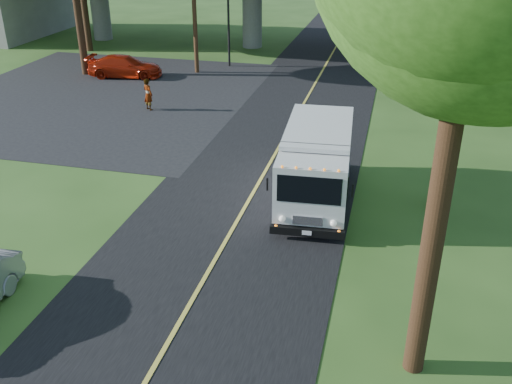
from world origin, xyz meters
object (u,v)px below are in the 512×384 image
(traffic_signal, at_px, (228,15))
(step_van, at_px, (317,163))
(pedestrian, at_px, (148,94))
(red_sedan, at_px, (125,66))

(traffic_signal, distance_m, step_van, 19.35)
(step_van, xyz_separation_m, pedestrian, (-9.58, 7.82, -0.57))
(red_sedan, distance_m, pedestrian, 6.85)
(step_van, height_order, pedestrian, step_van)
(traffic_signal, height_order, pedestrian, traffic_signal)
(pedestrian, bearing_deg, red_sedan, -24.77)
(step_van, distance_m, pedestrian, 12.38)
(traffic_signal, relative_size, pedestrian, 3.26)
(red_sedan, bearing_deg, traffic_signal, -62.47)
(pedestrian, bearing_deg, traffic_signal, -68.13)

